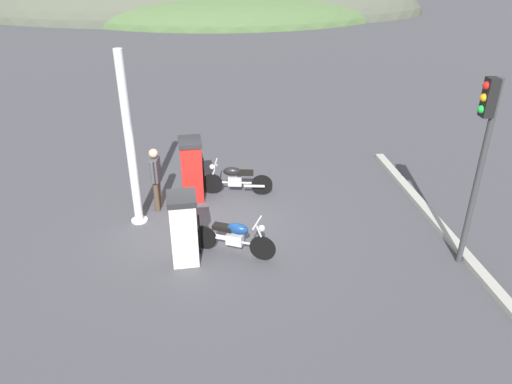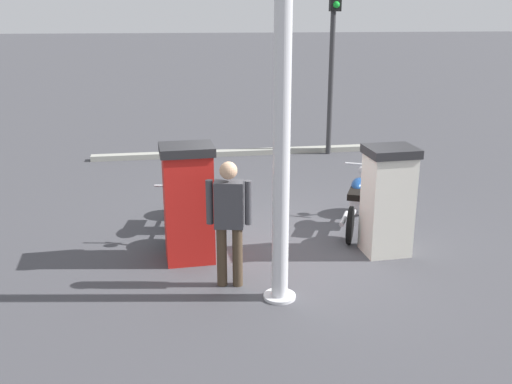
% 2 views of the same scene
% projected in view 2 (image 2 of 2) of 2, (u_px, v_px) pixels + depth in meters
% --- Properties ---
extents(ground_plane, '(120.00, 120.00, 0.00)m').
position_uv_depth(ground_plane, '(285.00, 244.00, 9.00)').
color(ground_plane, '#424247').
extents(fuel_pump_near, '(0.67, 0.74, 1.57)m').
position_uv_depth(fuel_pump_near, '(388.00, 200.00, 8.48)').
color(fuel_pump_near, silver).
rests_on(fuel_pump_near, ground).
extents(fuel_pump_far, '(0.66, 0.78, 1.66)m').
position_uv_depth(fuel_pump_far, '(188.00, 203.00, 8.22)').
color(fuel_pump_far, red).
rests_on(fuel_pump_far, ground).
extents(motorcycle_near_pump, '(1.82, 0.89, 0.93)m').
position_uv_depth(motorcycle_near_pump, '(357.00, 200.00, 9.56)').
color(motorcycle_near_pump, black).
rests_on(motorcycle_near_pump, ground).
extents(motorcycle_far_pump, '(1.90, 0.57, 0.92)m').
position_uv_depth(motorcycle_far_pump, '(180.00, 203.00, 9.40)').
color(motorcycle_far_pump, black).
rests_on(motorcycle_far_pump, ground).
extents(attendant_person, '(0.25, 0.58, 1.64)m').
position_uv_depth(attendant_person, '(229.00, 216.00, 7.43)').
color(attendant_person, '#473828').
rests_on(attendant_person, ground).
extents(roadside_traffic_light, '(0.38, 0.24, 3.98)m').
position_uv_depth(roadside_traffic_light, '(333.00, 37.00, 13.40)').
color(roadside_traffic_light, '#38383A').
rests_on(roadside_traffic_light, ground).
extents(canopy_support_pole, '(0.40, 0.40, 4.14)m').
position_uv_depth(canopy_support_pole, '(282.00, 140.00, 6.78)').
color(canopy_support_pole, silver).
rests_on(canopy_support_pole, ground).
extents(road_edge_kerb, '(0.75, 7.50, 0.12)m').
position_uv_depth(road_edge_kerb, '(253.00, 152.00, 14.20)').
color(road_edge_kerb, '#9E9E93').
rests_on(road_edge_kerb, ground).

